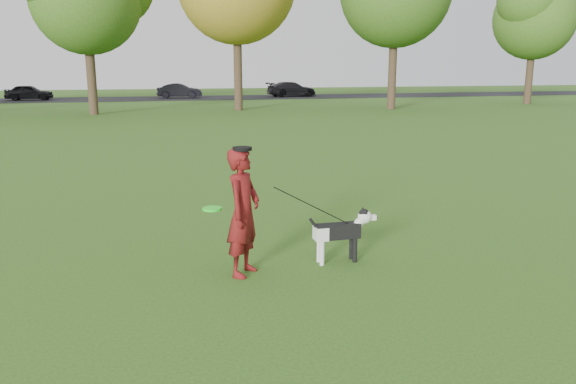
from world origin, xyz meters
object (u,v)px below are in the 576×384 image
object	(u,v)px
car_mid	(180,91)
car_right	(292,89)
dog	(343,230)
man	(243,212)
car_left	(29,92)

from	to	relation	value
car_mid	car_right	size ratio (longest dim) A/B	0.84
car_mid	dog	bearing A→B (deg)	-171.36
man	car_mid	xyz separation A→B (m)	(1.96, 39.83, -0.19)
car_right	dog	bearing A→B (deg)	157.94
man	car_mid	size ratio (longest dim) A/B	0.45
dog	car_mid	world-z (taller)	car_mid
man	dog	world-z (taller)	man
dog	car_right	xyz separation A→B (m)	(9.94, 39.72, 0.19)
car_left	car_right	xyz separation A→B (m)	(20.47, 0.00, 0.03)
car_left	car_mid	world-z (taller)	car_mid
car_left	car_mid	xyz separation A→B (m)	(11.17, 0.00, 0.00)
car_left	dog	bearing A→B (deg)	-162.16
dog	car_left	world-z (taller)	car_left
man	car_mid	bearing A→B (deg)	31.61
car_mid	man	bearing A→B (deg)	-173.27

